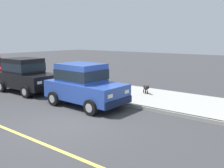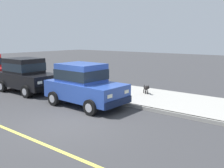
{
  "view_description": "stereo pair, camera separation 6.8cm",
  "coord_description": "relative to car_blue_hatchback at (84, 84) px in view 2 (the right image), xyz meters",
  "views": [
    {
      "loc": [
        -5.69,
        -6.38,
        3.0
      ],
      "look_at": [
        3.43,
        0.66,
        0.85
      ],
      "focal_mm": 39.92,
      "sensor_mm": 36.0,
      "label": 1
    },
    {
      "loc": [
        -5.65,
        -6.44,
        3.0
      ],
      "look_at": [
        3.43,
        0.66,
        0.85
      ],
      "focal_mm": 39.92,
      "sensor_mm": 36.0,
      "label": 2
    }
  ],
  "objects": [
    {
      "name": "ground_plane",
      "position": [
        -2.11,
        -1.22,
        -0.98
      ],
      "size": [
        80.0,
        80.0,
        0.0
      ],
      "primitive_type": "plane",
      "color": "#38383A"
    },
    {
      "name": "curb",
      "position": [
        1.09,
        -1.22,
        -0.91
      ],
      "size": [
        0.16,
        64.0,
        0.14
      ],
      "primitive_type": "cube",
      "color": "gray",
      "rests_on": "ground"
    },
    {
      "name": "sidewalk",
      "position": [
        2.89,
        -1.22,
        -0.91
      ],
      "size": [
        3.6,
        64.0,
        0.14
      ],
      "primitive_type": "cube",
      "color": "#A8A59E",
      "rests_on": "ground"
    },
    {
      "name": "lane_centre_line",
      "position": [
        -3.71,
        -1.22,
        -0.97
      ],
      "size": [
        0.12,
        57.6,
        0.01
      ],
      "primitive_type": "cube",
      "color": "#E0D64C",
      "rests_on": "ground"
    },
    {
      "name": "car_blue_hatchback",
      "position": [
        0.0,
        0.0,
        0.0
      ],
      "size": [
        2.03,
        3.85,
        1.88
      ],
      "color": "#28479E",
      "rests_on": "ground"
    },
    {
      "name": "car_black_hatchback",
      "position": [
        0.09,
        4.58,
        0.0
      ],
      "size": [
        1.98,
        3.81,
        1.88
      ],
      "color": "black",
      "rests_on": "ground"
    },
    {
      "name": "dog_black",
      "position": [
        3.26,
        -1.29,
        -0.55
      ],
      "size": [
        0.53,
        0.61,
        0.49
      ],
      "color": "black",
      "rests_on": "sidewalk"
    }
  ]
}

